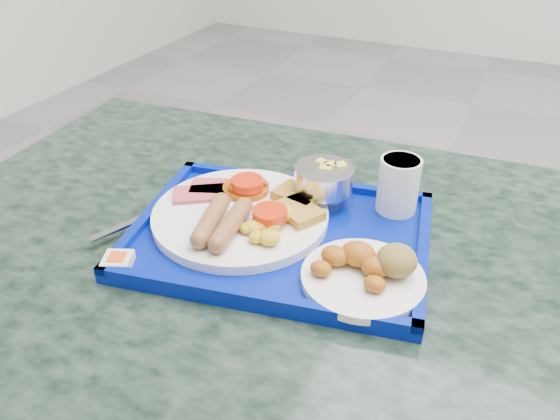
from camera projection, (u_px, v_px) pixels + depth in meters
name	position (u px, v px, depth m)	size (l,w,h in m)	color
table	(296.00, 348.00, 0.87)	(1.25, 0.87, 0.75)	gray
tray	(280.00, 236.00, 0.79)	(0.46, 0.37, 0.02)	#031795
main_plate	(245.00, 213.00, 0.80)	(0.26, 0.26, 0.04)	white
bread_plate	(368.00, 270.00, 0.69)	(0.16, 0.16, 0.05)	white
fruit_bowl	(324.00, 179.00, 0.83)	(0.09, 0.09, 0.06)	silver
juice_cup	(399.00, 183.00, 0.81)	(0.06, 0.06, 0.09)	white
spoon	(175.00, 196.00, 0.86)	(0.05, 0.16, 0.01)	silver
knife	(143.00, 217.00, 0.81)	(0.01, 0.17, 0.00)	silver
jam_packet	(118.00, 261.00, 0.72)	(0.05, 0.05, 0.01)	white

